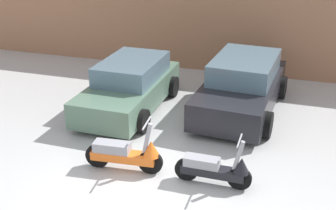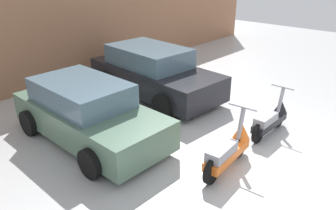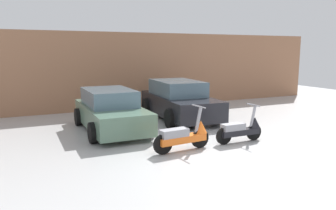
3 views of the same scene
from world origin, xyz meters
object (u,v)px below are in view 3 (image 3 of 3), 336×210
object	(u,v)px
scooter_front_left	(184,135)
car_rear_left	(111,111)
scooter_front_right	(241,129)
car_rear_center	(179,100)

from	to	relation	value
scooter_front_left	car_rear_left	bearing A→B (deg)	105.89
scooter_front_left	car_rear_left	size ratio (longest dim) A/B	0.42
scooter_front_right	car_rear_left	distance (m)	3.99
scooter_front_left	car_rear_left	xyz separation A→B (m)	(-1.08, 2.83, 0.22)
car_rear_left	car_rear_center	distance (m)	2.87
scooter_front_left	scooter_front_right	xyz separation A→B (m)	(1.75, 0.03, -0.03)
scooter_front_left	car_rear_left	world-z (taller)	car_rear_left
car_rear_center	scooter_front_right	bearing A→B (deg)	5.05
scooter_front_right	car_rear_center	distance (m)	3.58
car_rear_left	scooter_front_left	bearing A→B (deg)	21.53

